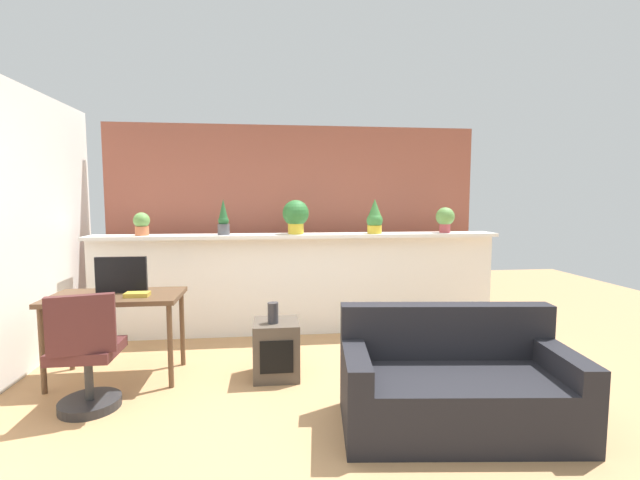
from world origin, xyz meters
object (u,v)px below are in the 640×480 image
Objects in this scene: desk at (116,304)px; book_on_desk at (137,294)px; potted_plant_4 at (445,218)px; vase_on_shelf at (273,313)px; potted_plant_0 at (142,223)px; potted_plant_1 at (223,219)px; office_chair at (87,361)px; potted_plant_3 at (375,218)px; potted_plant_2 at (296,215)px; tv_monitor at (121,275)px; couch at (455,386)px; side_cube_shelf at (276,349)px.

desk is 5.59× the size of book_on_desk.
vase_on_shelf is (-2.06, -1.24, -0.76)m from potted_plant_4.
desk is at bearing 154.07° from book_on_desk.
potted_plant_0 is at bearing 138.91° from vase_on_shelf.
potted_plant_1 is at bearing 61.96° from book_on_desk.
desk is 1.21× the size of office_chair.
office_chair is 1.45m from vase_on_shelf.
potted_plant_3 reaches higher than desk.
potted_plant_2 is 1.96m from book_on_desk.
potted_plant_2 is 1.96m from tv_monitor.
potted_plant_1 is 2.09m from office_chair.
potted_plant_2 reaches higher than tv_monitor.
office_chair reaches higher than couch.
potted_plant_1 is 1.50m from desk.
side_cube_shelf is at bearing -149.48° from potted_plant_4.
side_cube_shelf is at bearing -101.73° from potted_plant_2.
couch is at bearing -10.81° from office_chair.
potted_plant_1 is at bearing -177.55° from potted_plant_2.
potted_plant_0 is 2.02m from vase_on_shelf.
desk is 0.67× the size of couch.
potted_plant_1 reaches higher than side_cube_shelf.
potted_plant_3 is 3.20m from office_chair.
potted_plant_2 reaches higher than potted_plant_0.
potted_plant_0 is at bearing 103.08° from book_on_desk.
potted_plant_1 is 1.53m from vase_on_shelf.
desk is at bearing 174.70° from side_cube_shelf.
tv_monitor is 2.21× the size of book_on_desk.
potted_plant_4 is 2.52m from vase_on_shelf.
potted_plant_4 reaches higher than vase_on_shelf.
potted_plant_1 is at bearing 51.96° from desk.
office_chair is at bearing -162.13° from vase_on_shelf.
side_cube_shelf is at bearing -39.66° from potted_plant_0.
potted_plant_2 is 2.15× the size of vase_on_shelf.
desk is at bearing 88.49° from office_chair.
desk reaches higher than vase_on_shelf.
desk is (-2.55, -1.04, -0.70)m from potted_plant_3.
potted_plant_1 is at bearing 50.67° from tv_monitor.
book_on_desk is (0.21, -0.10, 0.10)m from desk.
tv_monitor is at bearing -147.97° from potted_plant_2.
potted_plant_4 is at bearing 0.43° from potted_plant_1.
vase_on_shelf is at bearing -134.70° from potted_plant_3.
side_cube_shelf is 0.34m from vase_on_shelf.
potted_plant_1 reaches higher than potted_plant_2.
potted_plant_2 reaches higher than vase_on_shelf.
desk is 0.26m from tv_monitor.
office_chair reaches higher than book_on_desk.
book_on_desk is (-1.42, -1.19, -0.62)m from potted_plant_2.
potted_plant_4 is (3.48, -0.00, 0.04)m from potted_plant_0.
book_on_desk is at bearing -118.04° from potted_plant_1.
office_chair is (0.05, -1.68, -0.92)m from potted_plant_0.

